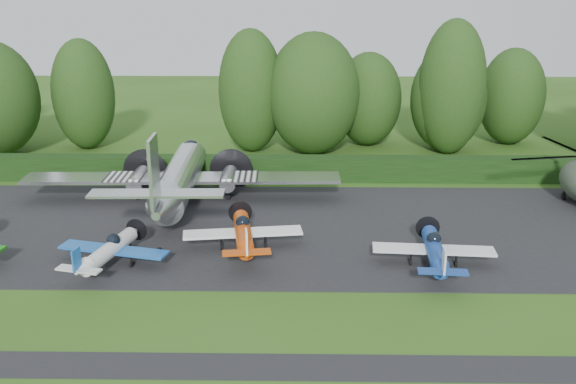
{
  "coord_description": "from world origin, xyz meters",
  "views": [
    {
      "loc": [
        3.47,
        -29.84,
        16.01
      ],
      "look_at": [
        2.8,
        10.41,
        2.5
      ],
      "focal_mm": 40.0,
      "sensor_mm": 36.0,
      "label": 1
    }
  ],
  "objects_px": {
    "transport_plane": "(179,179)",
    "light_plane_blue": "(435,250)",
    "light_plane_orange": "(243,233)",
    "light_plane_white": "(109,250)"
  },
  "relations": [
    {
      "from": "transport_plane",
      "to": "light_plane_blue",
      "type": "height_order",
      "value": "transport_plane"
    },
    {
      "from": "light_plane_orange",
      "to": "light_plane_blue",
      "type": "height_order",
      "value": "light_plane_orange"
    },
    {
      "from": "transport_plane",
      "to": "light_plane_white",
      "type": "relative_size",
      "value": 3.4
    },
    {
      "from": "light_plane_white",
      "to": "light_plane_blue",
      "type": "bearing_deg",
      "value": -13.35
    },
    {
      "from": "transport_plane",
      "to": "light_plane_orange",
      "type": "relative_size",
      "value": 3.07
    },
    {
      "from": "light_plane_white",
      "to": "light_plane_orange",
      "type": "relative_size",
      "value": 0.9
    },
    {
      "from": "transport_plane",
      "to": "light_plane_white",
      "type": "height_order",
      "value": "transport_plane"
    },
    {
      "from": "transport_plane",
      "to": "light_plane_white",
      "type": "xyz_separation_m",
      "value": [
        -2.23,
        -10.48,
        -1.05
      ]
    },
    {
      "from": "light_plane_orange",
      "to": "light_plane_blue",
      "type": "bearing_deg",
      "value": -3.77
    },
    {
      "from": "transport_plane",
      "to": "light_plane_orange",
      "type": "distance_m",
      "value": 9.67
    }
  ]
}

